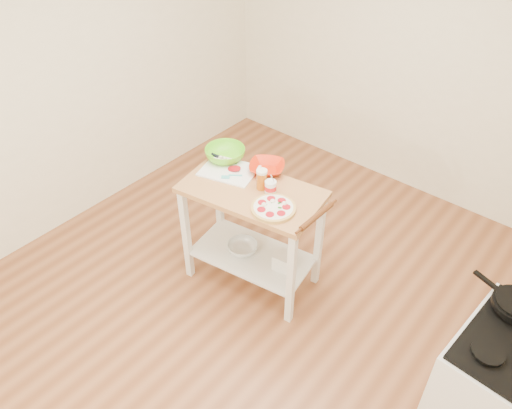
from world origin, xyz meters
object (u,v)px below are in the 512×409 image
object	(u,v)px
shelf_bin	(284,261)
rolling_pin	(317,217)
gas_stove	(499,399)
beer_pint	(262,179)
cutting_board	(229,170)
shelf_glass_bowl	(243,248)
spatula	(231,176)
pizza	(273,208)
prep_island	(252,218)
knife	(218,157)
yogurt_tub	(271,187)
orange_bowl	(267,168)
green_bowl	(225,154)

from	to	relation	value
shelf_bin	rolling_pin	bearing A→B (deg)	-3.49
gas_stove	beer_pint	distance (m)	1.95
gas_stove	cutting_board	size ratio (longest dim) A/B	2.37
rolling_pin	shelf_glass_bowl	size ratio (longest dim) A/B	1.42
gas_stove	spatula	bearing A→B (deg)	179.75
rolling_pin	shelf_bin	world-z (taller)	rolling_pin
spatula	shelf_bin	size ratio (longest dim) A/B	0.97
gas_stove	pizza	world-z (taller)	gas_stove
prep_island	cutting_board	world-z (taller)	cutting_board
spatula	knife	distance (m)	0.28
gas_stove	beer_pint	size ratio (longest dim) A/B	7.19
gas_stove	yogurt_tub	size ratio (longest dim) A/B	6.24
yogurt_tub	prep_island	bearing A→B (deg)	-156.77
yogurt_tub	shelf_glass_bowl	xyz separation A→B (m)	(-0.21, -0.07, -0.65)
gas_stove	shelf_glass_bowl	world-z (taller)	gas_stove
prep_island	orange_bowl	xyz separation A→B (m)	(-0.06, 0.25, 0.29)
cutting_board	rolling_pin	distance (m)	0.81
rolling_pin	shelf_bin	xyz separation A→B (m)	(-0.26, 0.02, -0.59)
shelf_bin	shelf_glass_bowl	bearing A→B (deg)	-169.64
spatula	beer_pint	xyz separation A→B (m)	(0.25, 0.05, 0.06)
beer_pint	rolling_pin	world-z (taller)	beer_pint
rolling_pin	shelf_glass_bowl	xyz separation A→B (m)	(-0.62, -0.05, -0.62)
prep_island	beer_pint	bearing A→B (deg)	53.00
gas_stove	yogurt_tub	distance (m)	1.86
gas_stove	rolling_pin	xyz separation A→B (m)	(-1.38, 0.19, 0.45)
cutting_board	beer_pint	size ratio (longest dim) A/B	3.03
prep_island	pizza	size ratio (longest dim) A/B	3.53
cutting_board	green_bowl	world-z (taller)	green_bowl
beer_pint	prep_island	bearing A→B (deg)	-127.00
spatula	gas_stove	bearing A→B (deg)	-41.60
orange_bowl	beer_pint	world-z (taller)	beer_pint
green_bowl	shelf_bin	size ratio (longest dim) A/B	2.31
cutting_board	knife	size ratio (longest dim) A/B	1.74
beer_pint	shelf_bin	bearing A→B (deg)	-3.07
shelf_bin	pizza	bearing A→B (deg)	-98.34
cutting_board	rolling_pin	bearing A→B (deg)	-18.93
cutting_board	yogurt_tub	bearing A→B (deg)	-18.14
beer_pint	pizza	bearing A→B (deg)	-32.52
prep_island	green_bowl	bearing A→B (deg)	157.78
prep_island	yogurt_tub	size ratio (longest dim) A/B	6.05
orange_bowl	green_bowl	distance (m)	0.36
gas_stove	spatula	xyz separation A→B (m)	(-2.13, 0.17, 0.44)
rolling_pin	shelf_bin	size ratio (longest dim) A/B	2.54
shelf_bin	cutting_board	bearing A→B (deg)	177.79
prep_island	shelf_glass_bowl	size ratio (longest dim) A/B	4.52
cutting_board	shelf_glass_bowl	xyz separation A→B (m)	(0.20, -0.09, -0.61)
pizza	shelf_bin	distance (m)	0.60
orange_bowl	green_bowl	xyz separation A→B (m)	(-0.35, -0.08, 0.02)
beer_pint	shelf_glass_bowl	size ratio (longest dim) A/B	0.65
knife	orange_bowl	size ratio (longest dim) A/B	1.03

